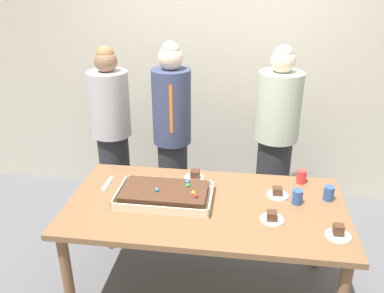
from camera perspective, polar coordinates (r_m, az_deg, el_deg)
The scene contains 15 objects.
ground_plane at distance 3.18m, azimuth 1.77°, elevation -19.85°, with size 12.00×12.00×0.00m, color #5B5B60.
interior_back_panel at distance 3.95m, azimuth 4.65°, elevation 13.74°, with size 8.00×0.12×3.00m, color beige.
party_table at distance 2.75m, azimuth 1.95°, elevation -9.65°, with size 1.87×0.96×0.76m.
sheet_cake at distance 2.74m, azimuth -3.91°, elevation -6.84°, with size 0.65×0.39×0.10m.
plated_slice_near_left at distance 2.58m, azimuth 11.38°, elevation -9.95°, with size 0.15×0.15×0.07m.
plated_slice_near_right at distance 2.55m, azimuth 20.21°, elevation -11.53°, with size 0.15×0.15×0.07m.
plated_slice_far_left at distance 3.00m, azimuth 0.38°, elevation -4.23°, with size 0.15×0.15×0.07m.
plated_slice_far_right at distance 2.85m, azimuth 12.15°, elevation -6.55°, with size 0.15×0.15×0.06m.
drink_cup_nearest at distance 3.04m, azimuth 15.43°, elevation -4.17°, with size 0.07×0.07×0.10m, color red.
drink_cup_middle at distance 2.78m, azimuth 14.85°, elevation -6.98°, with size 0.07×0.07×0.10m, color #2D5199.
drink_cup_far_end at distance 2.88m, azimuth 19.01°, elevation -6.35°, with size 0.07×0.07×0.10m, color #2D5199.
cake_server_utensil at distance 3.00m, azimuth -12.04°, elevation -5.23°, with size 0.03×0.20×0.01m, color silver.
person_serving_front at distance 3.44m, azimuth -2.85°, elevation 1.51°, with size 0.33×0.33×1.69m.
person_green_shirt_behind at distance 3.64m, azimuth -11.35°, elevation 1.59°, with size 0.35×0.35×1.64m.
person_striped_tie_right at distance 3.54m, azimuth 11.91°, elevation 1.06°, with size 0.37×0.37×1.66m.
Camera 1 is at (0.22, -2.28, 2.20)m, focal length 37.24 mm.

